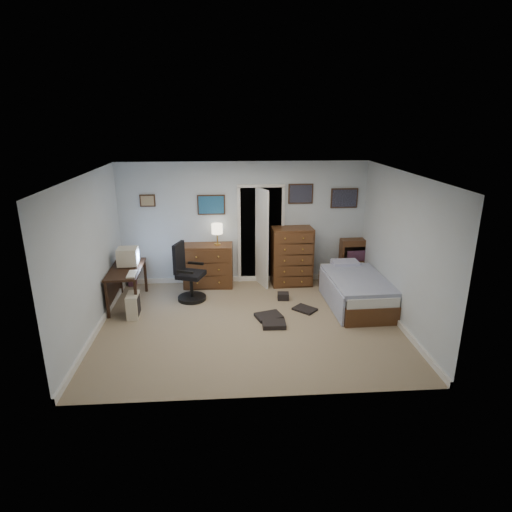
{
  "coord_description": "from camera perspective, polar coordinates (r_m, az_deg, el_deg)",
  "views": [
    {
      "loc": [
        -0.35,
        -6.5,
        3.32
      ],
      "look_at": [
        0.13,
        0.3,
        1.1
      ],
      "focal_mm": 30.0,
      "sensor_mm": 36.0,
      "label": 1
    }
  ],
  "objects": [
    {
      "name": "floor",
      "position": [
        7.31,
        -0.86,
        -9.05
      ],
      "size": [
        5.0,
        4.0,
        0.02
      ],
      "primitive_type": "cube",
      "color": "tan",
      "rests_on": "ground"
    },
    {
      "name": "computer_desk",
      "position": [
        8.2,
        -17.44,
        -2.65
      ],
      "size": [
        0.6,
        1.24,
        0.7
      ],
      "rotation": [
        0.0,
        0.0,
        0.04
      ],
      "color": "#311B10",
      "rests_on": "floor"
    },
    {
      "name": "crt_monitor",
      "position": [
        8.21,
        -16.71,
        -0.08
      ],
      "size": [
        0.38,
        0.35,
        0.34
      ],
      "rotation": [
        0.0,
        0.0,
        0.04
      ],
      "color": "beige",
      "rests_on": "computer_desk"
    },
    {
      "name": "keyboard",
      "position": [
        7.76,
        -16.22,
        -2.34
      ],
      "size": [
        0.15,
        0.38,
        0.02
      ],
      "primitive_type": "cube",
      "rotation": [
        0.0,
        0.0,
        0.04
      ],
      "color": "beige",
      "rests_on": "computer_desk"
    },
    {
      "name": "pc_tower",
      "position": [
        7.76,
        -16.04,
        -6.33
      ],
      "size": [
        0.21,
        0.4,
        0.42
      ],
      "rotation": [
        0.0,
        0.0,
        0.04
      ],
      "color": "beige",
      "rests_on": "floor"
    },
    {
      "name": "office_chair",
      "position": [
        8.17,
        -9.05,
        -2.94
      ],
      "size": [
        0.68,
        0.68,
        1.11
      ],
      "rotation": [
        0.0,
        0.0,
        -0.34
      ],
      "color": "black",
      "rests_on": "floor"
    },
    {
      "name": "media_stack",
      "position": [
        9.11,
        -16.3,
        -1.58
      ],
      "size": [
        0.15,
        0.15,
        0.75
      ],
      "primitive_type": "cube",
      "rotation": [
        0.0,
        0.0,
        -0.01
      ],
      "color": "maroon",
      "rests_on": "floor"
    },
    {
      "name": "low_dresser",
      "position": [
        8.77,
        -6.38,
        -1.25
      ],
      "size": [
        1.01,
        0.54,
        0.88
      ],
      "primitive_type": "cube",
      "rotation": [
        0.0,
        0.0,
        -0.05
      ],
      "color": "#57361B",
      "rests_on": "floor"
    },
    {
      "name": "table_lamp",
      "position": [
        8.55,
        -5.21,
        3.55
      ],
      "size": [
        0.23,
        0.23,
        0.43
      ],
      "rotation": [
        0.0,
        0.0,
        -0.05
      ],
      "color": "gold",
      "rests_on": "low_dresser"
    },
    {
      "name": "doorway",
      "position": [
        9.1,
        0.5,
        3.29
      ],
      "size": [
        0.96,
        1.12,
        2.05
      ],
      "color": "black",
      "rests_on": "floor"
    },
    {
      "name": "tall_dresser",
      "position": [
        8.79,
        4.78,
        -0.05
      ],
      "size": [
        0.84,
        0.53,
        1.2
      ],
      "primitive_type": "cube",
      "rotation": [
        0.0,
        0.0,
        0.06
      ],
      "color": "#57361B",
      "rests_on": "floor"
    },
    {
      "name": "headboard_bookcase",
      "position": [
        9.28,
        14.16,
        -0.33
      ],
      "size": [
        1.02,
        0.3,
        0.91
      ],
      "rotation": [
        0.0,
        0.0,
        0.05
      ],
      "color": "#57361B",
      "rests_on": "floor"
    },
    {
      "name": "bed",
      "position": [
        8.12,
        13.04,
        -4.39
      ],
      "size": [
        1.06,
        1.89,
        0.61
      ],
      "rotation": [
        0.0,
        0.0,
        0.03
      ],
      "color": "#57361B",
      "rests_on": "floor"
    },
    {
      "name": "wall_posters",
      "position": [
        8.67,
        2.14,
        7.58
      ],
      "size": [
        4.38,
        0.04,
        0.6
      ],
      "color": "#331E11",
      "rests_on": "floor"
    },
    {
      "name": "floor_clutter",
      "position": [
        7.58,
        3.14,
        -7.65
      ],
      "size": [
        1.18,
        1.33,
        0.13
      ],
      "rotation": [
        0.0,
        0.0,
        0.34
      ],
      "color": "black",
      "rests_on": "floor"
    }
  ]
}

